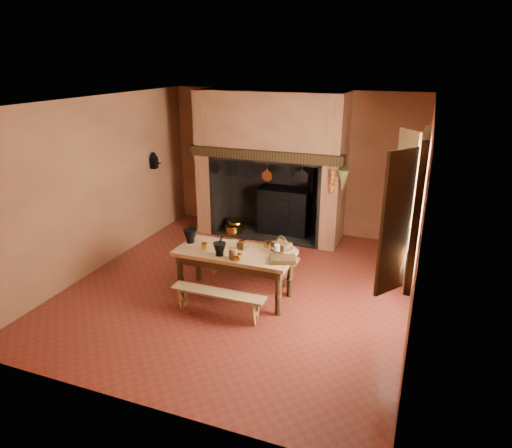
# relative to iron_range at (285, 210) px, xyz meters

# --- Properties ---
(floor) EXTENTS (5.50, 5.50, 0.00)m
(floor) POSITION_rel_iron_range_xyz_m (0.04, -2.45, -0.48)
(floor) COLOR maroon
(floor) RESTS_ON ground
(ceiling) EXTENTS (5.50, 5.50, 0.00)m
(ceiling) POSITION_rel_iron_range_xyz_m (0.04, -2.45, 2.32)
(ceiling) COLOR silver
(ceiling) RESTS_ON back_wall
(back_wall) EXTENTS (5.00, 0.02, 2.80)m
(back_wall) POSITION_rel_iron_range_xyz_m (0.04, 0.30, 0.92)
(back_wall) COLOR #965F3C
(back_wall) RESTS_ON floor
(wall_left) EXTENTS (0.02, 5.50, 2.80)m
(wall_left) POSITION_rel_iron_range_xyz_m (-2.46, -2.45, 0.92)
(wall_left) COLOR #965F3C
(wall_left) RESTS_ON floor
(wall_right) EXTENTS (0.02, 5.50, 2.80)m
(wall_right) POSITION_rel_iron_range_xyz_m (2.54, -2.45, 0.92)
(wall_right) COLOR #965F3C
(wall_right) RESTS_ON floor
(wall_front) EXTENTS (5.00, 0.02, 2.80)m
(wall_front) POSITION_rel_iron_range_xyz_m (0.04, -5.20, 0.92)
(wall_front) COLOR #965F3C
(wall_front) RESTS_ON floor
(chimney_breast) EXTENTS (2.95, 0.96, 2.80)m
(chimney_breast) POSITION_rel_iron_range_xyz_m (-0.26, -0.14, 1.33)
(chimney_breast) COLOR #965F3C
(chimney_breast) RESTS_ON floor
(iron_range) EXTENTS (1.12, 0.55, 1.60)m
(iron_range) POSITION_rel_iron_range_xyz_m (0.00, 0.00, 0.00)
(iron_range) COLOR black
(iron_range) RESTS_ON floor
(hearth_pans) EXTENTS (0.51, 0.62, 0.20)m
(hearth_pans) POSITION_rel_iron_range_xyz_m (-1.01, -0.23, -0.39)
(hearth_pans) COLOR #BF882C
(hearth_pans) RESTS_ON floor
(hanging_pans) EXTENTS (1.92, 0.29, 0.27)m
(hanging_pans) POSITION_rel_iron_range_xyz_m (-0.30, -0.64, 0.88)
(hanging_pans) COLOR black
(hanging_pans) RESTS_ON chimney_breast
(onion_string) EXTENTS (0.12, 0.10, 0.46)m
(onion_string) POSITION_rel_iron_range_xyz_m (1.04, -0.66, 0.85)
(onion_string) COLOR #9A531C
(onion_string) RESTS_ON chimney_breast
(herb_bunch) EXTENTS (0.20, 0.20, 0.35)m
(herb_bunch) POSITION_rel_iron_range_xyz_m (1.22, -0.66, 0.90)
(herb_bunch) COLOR brown
(herb_bunch) RESTS_ON chimney_breast
(window) EXTENTS (0.39, 1.75, 1.76)m
(window) POSITION_rel_iron_range_xyz_m (2.39, -2.85, 1.22)
(window) COLOR white
(window) RESTS_ON wall_right
(wall_coffee_mill) EXTENTS (0.23, 0.16, 0.31)m
(wall_coffee_mill) POSITION_rel_iron_range_xyz_m (-2.38, -0.90, 1.03)
(wall_coffee_mill) COLOR black
(wall_coffee_mill) RESTS_ON wall_left
(work_table) EXTENTS (1.70, 0.76, 0.74)m
(work_table) POSITION_rel_iron_range_xyz_m (0.09, -2.76, 0.14)
(work_table) COLOR #B28151
(work_table) RESTS_ON floor
(bench_front) EXTENTS (1.34, 0.23, 0.38)m
(bench_front) POSITION_rel_iron_range_xyz_m (0.09, -3.36, -0.20)
(bench_front) COLOR #B28151
(bench_front) RESTS_ON floor
(bench_back) EXTENTS (1.56, 0.27, 0.44)m
(bench_back) POSITION_rel_iron_range_xyz_m (0.09, -2.15, -0.16)
(bench_back) COLOR #B28151
(bench_back) RESTS_ON floor
(mortar_large) EXTENTS (0.21, 0.21, 0.35)m
(mortar_large) POSITION_rel_iron_range_xyz_m (-0.66, -2.70, 0.37)
(mortar_large) COLOR black
(mortar_large) RESTS_ON work_table
(mortar_small) EXTENTS (0.19, 0.19, 0.32)m
(mortar_small) POSITION_rel_iron_range_xyz_m (-0.04, -2.98, 0.36)
(mortar_small) COLOR black
(mortar_small) RESTS_ON work_table
(coffee_grinder) EXTENTS (0.14, 0.11, 0.16)m
(coffee_grinder) POSITION_rel_iron_range_xyz_m (0.16, -2.66, 0.32)
(coffee_grinder) COLOR #3B2513
(coffee_grinder) RESTS_ON work_table
(brass_mug_a) EXTENTS (0.10, 0.10, 0.10)m
(brass_mug_a) POSITION_rel_iron_range_xyz_m (-0.35, -2.86, 0.30)
(brass_mug_a) COLOR #BF882C
(brass_mug_a) RESTS_ON work_table
(brass_mug_b) EXTENTS (0.09, 0.09, 0.09)m
(brass_mug_b) POSITION_rel_iron_range_xyz_m (0.47, -2.46, 0.30)
(brass_mug_b) COLOR #BF882C
(brass_mug_b) RESTS_ON work_table
(mixing_bowl) EXTENTS (0.39, 0.39, 0.08)m
(mixing_bowl) POSITION_rel_iron_range_xyz_m (0.76, -2.57, 0.29)
(mixing_bowl) COLOR #C3B796
(mixing_bowl) RESTS_ON work_table
(stoneware_crock) EXTENTS (0.14, 0.14, 0.15)m
(stoneware_crock) POSITION_rel_iron_range_xyz_m (0.18, -3.02, 0.33)
(stoneware_crock) COLOR brown
(stoneware_crock) RESTS_ON work_table
(glass_jar) EXTENTS (0.09, 0.09, 0.15)m
(glass_jar) POSITION_rel_iron_range_xyz_m (0.70, -2.67, 0.33)
(glass_jar) COLOR beige
(glass_jar) RESTS_ON work_table
(wicker_basket) EXTENTS (0.30, 0.27, 0.24)m
(wicker_basket) POSITION_rel_iron_range_xyz_m (0.73, -2.54, 0.33)
(wicker_basket) COLOR #4C2A16
(wicker_basket) RESTS_ON work_table
(wooden_tray) EXTENTS (0.42, 0.36, 0.06)m
(wooden_tray) POSITION_rel_iron_range_xyz_m (0.84, -2.86, 0.28)
(wooden_tray) COLOR #3B2513
(wooden_tray) RESTS_ON work_table
(brass_cup) EXTENTS (0.16, 0.16, 0.09)m
(brass_cup) POSITION_rel_iron_range_xyz_m (0.26, -3.06, 0.30)
(brass_cup) COLOR #BF882C
(brass_cup) RESTS_ON work_table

